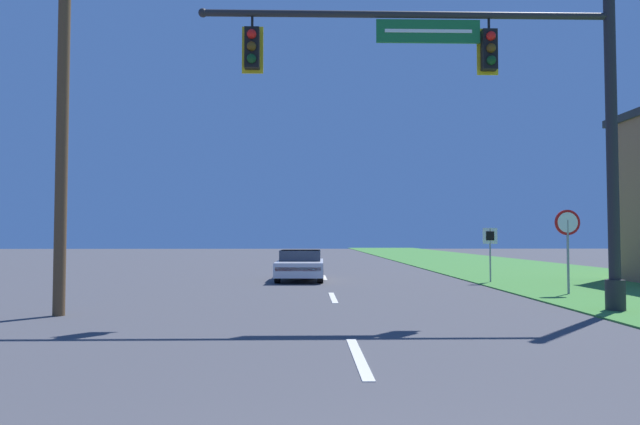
% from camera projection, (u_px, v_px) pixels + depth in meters
% --- Properties ---
extents(grass_verge_right, '(10.00, 110.00, 0.04)m').
position_uv_depth(grass_verge_right, '(504.00, 267.00, 32.41)').
color(grass_verge_right, '#428438').
rests_on(grass_verge_right, ground).
extents(road_center_line, '(0.16, 34.80, 0.01)m').
position_uv_depth(road_center_line, '(324.00, 278.00, 24.18)').
color(road_center_line, silver).
rests_on(road_center_line, ground).
extents(signal_mast, '(9.89, 0.47, 7.78)m').
position_uv_depth(signal_mast, '(509.00, 106.00, 13.31)').
color(signal_mast, '#232326').
rests_on(signal_mast, grass_verge_right).
extents(car_ahead, '(1.95, 4.59, 1.19)m').
position_uv_depth(car_ahead, '(301.00, 265.00, 22.92)').
color(car_ahead, black).
rests_on(car_ahead, ground).
extents(stop_sign, '(0.76, 0.07, 2.50)m').
position_uv_depth(stop_sign, '(568.00, 232.00, 16.99)').
color(stop_sign, gray).
rests_on(stop_sign, grass_verge_right).
extents(route_sign_post, '(0.55, 0.06, 2.03)m').
position_uv_depth(route_sign_post, '(490.00, 242.00, 21.44)').
color(route_sign_post, gray).
rests_on(route_sign_post, grass_verge_right).
extents(utility_pole_near, '(1.80, 0.26, 8.54)m').
position_uv_depth(utility_pole_near, '(63.00, 116.00, 12.71)').
color(utility_pole_near, brown).
rests_on(utility_pole_near, ground).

